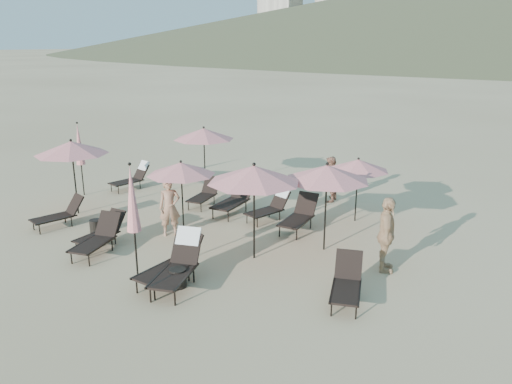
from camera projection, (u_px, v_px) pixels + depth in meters
The scene contains 26 objects.
ground at pixel (174, 269), 12.20m from camera, with size 800.00×800.00×0.00m, color #D6BA8C.
hotel_skyline at pixel (356, 7), 274.64m from camera, with size 109.00×82.00×55.00m.
lounger_0 at pixel (60, 214), 14.90m from camera, with size 0.99×1.63×0.88m.
lounger_1 at pixel (97, 238), 12.98m from camera, with size 0.98×1.73×0.94m.
lounger_2 at pixel (102, 231), 13.52m from camera, with size 0.60×1.50×0.86m.
lounger_3 at pixel (179, 262), 11.27m from camera, with size 1.15×1.94×1.14m.
lounger_4 at pixel (171, 263), 11.38m from camera, with size 0.79×1.80×1.01m.
lounger_5 at pixel (347, 282), 10.59m from camera, with size 1.02×1.67×0.90m.
lounger_6 at pixel (133, 177), 18.81m from camera, with size 0.89×1.65×0.97m.
lounger_7 at pixel (205, 194), 16.89m from camera, with size 0.78×1.57×0.87m.
lounger_8 at pixel (234, 199), 16.09m from camera, with size 0.75×1.82×1.03m.
lounger_9 at pixel (271, 205), 15.47m from camera, with size 1.00×1.65×0.97m.
lounger_10 at pixel (299, 215), 14.63m from camera, with size 0.72×1.71×0.97m.
umbrella_open_0 at pixel (71, 148), 15.56m from camera, with size 2.27×2.27×2.45m.
umbrella_open_1 at pixel (181, 169), 14.15m from camera, with size 1.97×1.97×2.12m.
umbrella_open_2 at pixel (254, 174), 12.19m from camera, with size 2.34×2.34×2.52m.
umbrella_open_3 at pixel (204, 134), 18.20m from camera, with size 2.23×2.23×2.40m.
umbrella_open_4 at pixel (358, 165), 14.98m from camera, with size 1.87×1.87×2.02m.
umbrella_open_5 at pixel (327, 173), 12.74m from camera, with size 2.22×2.22×2.39m.
umbrella_closed_0 at pixel (132, 199), 11.13m from camera, with size 0.33×0.33×2.80m.
umbrella_closed_1 at pixel (79, 145), 17.60m from camera, with size 0.31×0.31×2.67m.
side_table_0 at pixel (96, 226), 14.43m from camera, with size 0.35×0.35×0.41m, color black.
side_table_1 at pixel (178, 278), 11.24m from camera, with size 0.39×0.39×0.43m, color black.
beachgoer_a at pixel (170, 207), 14.12m from camera, with size 0.61×0.40×1.66m, color #A07157.
beachgoer_b at pixel (330, 179), 17.20m from camera, with size 0.77×0.60×1.58m, color #9F6952.
beachgoer_c at pixel (386, 235), 11.83m from camera, with size 1.09×0.45×1.86m, color tan.
Camera 1 is at (7.40, -8.58, 5.30)m, focal length 35.00 mm.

